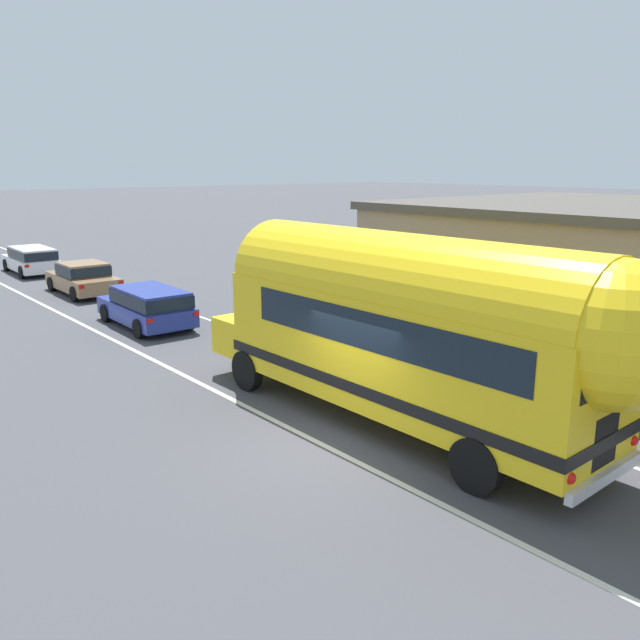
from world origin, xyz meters
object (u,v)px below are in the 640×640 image
(car_second, at_px, (83,277))
(car_third, at_px, (32,258))
(car_lead, at_px, (148,305))
(painted_bus, at_px, (415,324))

(car_second, bearing_deg, car_third, 90.48)
(car_lead, xyz_separation_m, car_second, (0.48, 7.35, -0.06))
(car_lead, relative_size, car_second, 1.00)
(car_lead, bearing_deg, painted_bus, -88.84)
(car_second, bearing_deg, car_lead, -93.71)
(car_second, relative_size, car_third, 0.98)
(painted_bus, height_order, car_lead, painted_bus)
(car_third, bearing_deg, car_second, -89.52)
(painted_bus, xyz_separation_m, car_second, (0.24, 19.23, -1.57))
(car_third, bearing_deg, painted_bus, -90.39)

